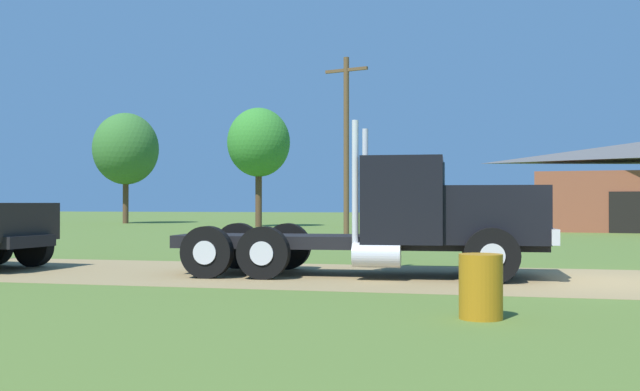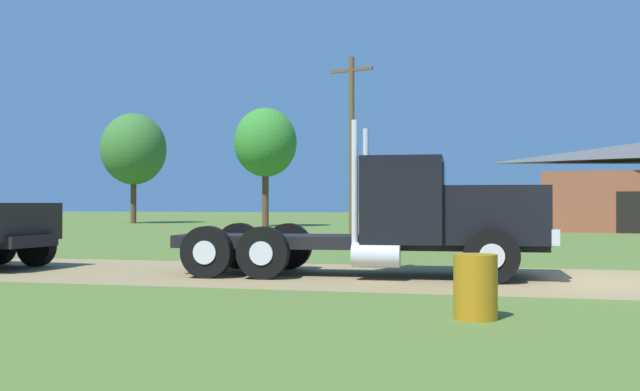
% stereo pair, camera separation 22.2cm
% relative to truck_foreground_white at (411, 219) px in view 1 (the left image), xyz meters
% --- Properties ---
extents(ground_plane, '(200.00, 200.00, 0.00)m').
position_rel_truck_foreground_white_xyz_m(ground_plane, '(3.70, -0.21, -1.27)').
color(ground_plane, '#516A2A').
extents(dirt_track, '(120.00, 5.79, 0.01)m').
position_rel_truck_foreground_white_xyz_m(dirt_track, '(3.70, -0.21, -1.27)').
color(dirt_track, '#90784D').
rests_on(dirt_track, ground_plane).
extents(truck_foreground_white, '(8.41, 3.09, 3.37)m').
position_rel_truck_foreground_white_xyz_m(truck_foreground_white, '(0.00, 0.00, 0.00)').
color(truck_foreground_white, black).
rests_on(truck_foreground_white, ground_plane).
extents(steel_barrel, '(0.61, 0.61, 0.91)m').
position_rel_truck_foreground_white_xyz_m(steel_barrel, '(1.57, -5.74, -0.82)').
color(steel_barrel, '#B27214').
rests_on(steel_barrel, ground_plane).
extents(utility_pole_near, '(2.14, 0.80, 8.42)m').
position_rel_truck_foreground_white_xyz_m(utility_pole_near, '(-4.88, 17.58, 3.19)').
color(utility_pole_near, brown).
rests_on(utility_pole_near, ground_plane).
extents(tree_left, '(5.02, 5.02, 8.52)m').
position_rel_truck_foreground_white_xyz_m(tree_left, '(-25.74, 35.77, 4.47)').
color(tree_left, '#513823').
rests_on(tree_left, ground_plane).
extents(tree_mid, '(4.19, 4.19, 7.95)m').
position_rel_truck_foreground_white_xyz_m(tree_mid, '(-13.42, 30.83, 4.33)').
color(tree_mid, '#513823').
rests_on(tree_mid, ground_plane).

